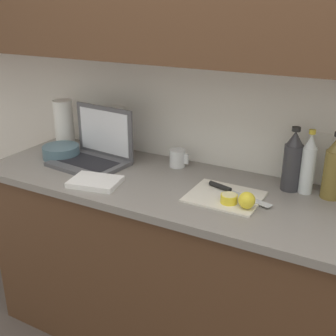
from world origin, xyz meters
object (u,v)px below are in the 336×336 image
at_px(laptop, 95,150).
at_px(bowl_white, 61,152).
at_px(cutting_board, 225,196).
at_px(bottle_green_soda, 334,168).
at_px(knife, 228,190).
at_px(paper_towel_roll, 64,123).
at_px(measuring_cup, 178,158).
at_px(lemon_half_cut, 229,199).
at_px(lemon_whole_beside, 247,200).
at_px(bottle_water_clear, 293,162).
at_px(bottle_oil_tall, 308,164).

bearing_deg(laptop, bowl_white, -166.19).
height_order(cutting_board, bottle_green_soda, bottle_green_soda).
height_order(knife, paper_towel_roll, paper_towel_roll).
relative_size(measuring_cup, bowl_white, 0.52).
bearing_deg(lemon_half_cut, lemon_whole_beside, -8.77).
bearing_deg(knife, bottle_water_clear, 53.91).
bearing_deg(bowl_white, bottle_water_clear, 8.53).
bearing_deg(paper_towel_roll, bowl_white, -54.89).
xyz_separation_m(laptop, lemon_half_cut, (0.77, -0.12, -0.04)).
bearing_deg(cutting_board, laptop, 174.66).
distance_m(knife, bottle_oil_tall, 0.35).
relative_size(bottle_green_soda, bowl_white, 1.50).
xyz_separation_m(lemon_whole_beside, bottle_green_soda, (0.27, 0.28, 0.09)).
distance_m(cutting_board, bottle_oil_tall, 0.38).
xyz_separation_m(laptop, lemon_whole_beside, (0.85, -0.13, -0.02)).
bearing_deg(bottle_oil_tall, lemon_whole_beside, -121.17).
distance_m(bottle_oil_tall, bowl_white, 1.24).
relative_size(lemon_whole_beside, bottle_water_clear, 0.24).
relative_size(knife, paper_towel_roll, 1.17).
bearing_deg(measuring_cup, bottle_water_clear, -0.83).
xyz_separation_m(laptop, measuring_cup, (0.39, 0.15, -0.02)).
bearing_deg(measuring_cup, lemon_whole_beside, -32.20).
relative_size(laptop, measuring_cup, 3.91).
distance_m(laptop, measuring_cup, 0.42).
distance_m(cutting_board, measuring_cup, 0.41).
xyz_separation_m(laptop, knife, (0.73, -0.03, -0.05)).
distance_m(bowl_white, paper_towel_roll, 0.23).
bearing_deg(knife, bottle_green_soda, 39.88).
bearing_deg(lemon_half_cut, bottle_water_clear, 55.85).
xyz_separation_m(bottle_green_soda, bowl_white, (-1.32, -0.17, -0.10)).
xyz_separation_m(knife, lemon_half_cut, (0.04, -0.10, 0.01)).
xyz_separation_m(bottle_oil_tall, measuring_cup, (-0.62, 0.01, -0.09)).
distance_m(lemon_whole_beside, measuring_cup, 0.54).
bearing_deg(measuring_cup, cutting_board, -33.13).
bearing_deg(bowl_white, bottle_oil_tall, 8.08).
distance_m(lemon_half_cut, measuring_cup, 0.47).
distance_m(laptop, bowl_white, 0.21).
xyz_separation_m(bottle_oil_tall, bottle_water_clear, (-0.07, 0.00, 0.00)).
bearing_deg(measuring_cup, bottle_oil_tall, -0.75).
bearing_deg(lemon_half_cut, laptop, 171.00).
height_order(lemon_half_cut, bottle_water_clear, bottle_water_clear).
relative_size(laptop, cutting_board, 1.28).
bearing_deg(measuring_cup, paper_towel_roll, -179.19).
distance_m(bottle_oil_tall, paper_towel_roll, 1.34).
xyz_separation_m(cutting_board, paper_towel_roll, (-1.06, 0.21, 0.13)).
relative_size(measuring_cup, paper_towel_roll, 0.38).
bearing_deg(bowl_white, knife, 0.17).
bearing_deg(bottle_green_soda, bowl_white, -172.55).
bearing_deg(paper_towel_roll, cutting_board, -11.32).
distance_m(lemon_whole_beside, bottle_green_soda, 0.40).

